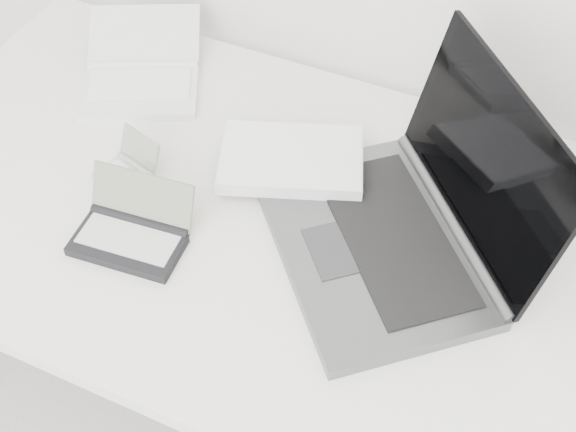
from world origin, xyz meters
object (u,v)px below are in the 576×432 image
at_px(laptop_large, 380,208).
at_px(desk, 314,247).
at_px(netbook_open_white, 141,75).
at_px(palmtop_charcoal, 132,232).

bearing_deg(laptop_large, desk, -104.07).
xyz_separation_m(desk, laptop_large, (0.09, 0.05, 0.09)).
xyz_separation_m(laptop_large, netbook_open_white, (-0.56, 0.16, -0.03)).
relative_size(desk, palmtop_charcoal, 8.39).
relative_size(laptop_large, palmtop_charcoal, 3.32).
bearing_deg(desk, netbook_open_white, 155.45).
relative_size(laptop_large, netbook_open_white, 1.78).
height_order(desk, laptop_large, laptop_large).
bearing_deg(palmtop_charcoal, laptop_large, 23.42).
bearing_deg(laptop_large, palmtop_charcoal, -103.13).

